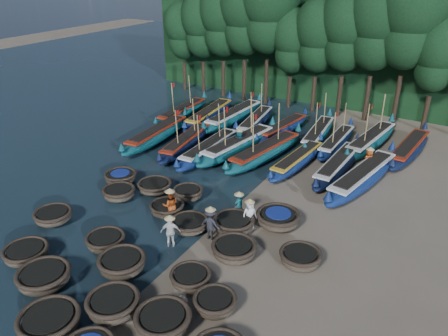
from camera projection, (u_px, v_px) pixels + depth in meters
The scene contains 57 objects.
ground at pixel (215, 225), 22.43m from camera, with size 120.00×120.00×0.00m, color #7C6E5B.
foliage_wall at pixel (355, 50), 38.41m from camera, with size 40.00×3.00×10.00m, color black.
coracle_2 at pixel (49, 321), 15.96m from camera, with size 2.37×2.37×0.75m.
coracle_5 at pixel (26, 253), 19.74m from camera, with size 2.40×2.40×0.66m.
coracle_6 at pixel (44, 277), 18.17m from camera, with size 2.25×2.25×0.76m.
coracle_7 at pixel (113, 304), 16.72m from camera, with size 2.36×2.36×0.79m.
coracle_8 at pixel (163, 321), 15.93m from camera, with size 2.46×2.46×0.83m.
coracle_10 at pixel (53, 216), 22.56m from camera, with size 2.29×2.29×0.66m.
coracle_11 at pixel (106, 241), 20.54m from camera, with size 2.20×2.20×0.69m.
coracle_12 at pixel (122, 263), 18.95m from camera, with size 2.39×2.39×0.79m.
coracle_13 at pixel (191, 278), 18.22m from camera, with size 1.96×1.96×0.64m.
coracle_14 at pixel (215, 303), 16.87m from camera, with size 1.93×1.93×0.69m.
coracle_15 at pixel (119, 193), 24.68m from camera, with size 2.00×2.00×0.71m.
coracle_16 at pixel (167, 208), 23.20m from camera, with size 2.21×2.21×0.67m.
coracle_17 at pixel (190, 224), 21.88m from camera, with size 2.38×2.38×0.64m.
coracle_18 at pixel (234, 250), 19.85m from camera, with size 2.54×2.54×0.76m.
coracle_19 at pixel (300, 258), 19.36m from camera, with size 1.91×1.91×0.73m.
coracle_20 at pixel (121, 177), 26.49m from camera, with size 2.21×2.21×0.67m.
coracle_21 at pixel (155, 186), 25.42m from camera, with size 2.27×2.27×0.67m.
coracle_22 at pixel (188, 193), 24.69m from camera, with size 1.80×1.80×0.68m.
coracle_23 at pixel (234, 223), 21.83m from camera, with size 2.19×2.19×0.74m.
coracle_24 at pixel (278, 218), 22.17m from camera, with size 2.58×2.58×0.80m.
long_boat_1 at pixel (157, 134), 32.32m from camera, with size 2.17×8.65×1.53m.
long_boat_2 at pixel (186, 142), 31.05m from camera, with size 2.56×7.94×3.41m.
long_boat_3 at pixel (209, 148), 29.99m from camera, with size 1.58×8.15×3.46m.
long_boat_4 at pixel (238, 145), 30.41m from camera, with size 2.83×8.98×3.85m.
long_boat_5 at pixel (265, 152), 29.42m from camera, with size 2.93×8.64×3.72m.
long_boat_6 at pixel (297, 160), 28.40m from camera, with size 1.89×7.48×1.32m.
long_boat_7 at pixel (338, 165), 27.62m from camera, with size 1.65×8.18×1.44m.
long_boat_8 at pixel (363, 177), 26.01m from camera, with size 3.11×9.03×1.61m.
long_boat_9 at pixel (182, 112), 37.01m from camera, with size 1.92×8.06×3.43m.
long_boat_10 at pixel (209, 115), 36.25m from camera, with size 2.38×8.68×1.53m.
long_boat_11 at pixel (234, 116), 35.90m from camera, with size 2.01×9.06×1.60m.
long_boat_12 at pixel (255, 121), 34.94m from camera, with size 2.48×7.84×3.36m.
long_boat_13 at pixel (283, 128), 33.62m from camera, with size 2.24×7.49×1.33m.
long_boat_14 at pixel (318, 134), 32.54m from camera, with size 2.17×7.93×3.38m.
long_boat_15 at pixel (336, 142), 31.21m from camera, with size 1.29×7.38×3.14m.
long_boat_16 at pixel (371, 140), 31.18m from camera, with size 2.64×8.76×3.75m.
long_boat_17 at pixel (409, 149), 29.91m from camera, with size 2.23×8.24×1.46m.
fisherman_0 at pixel (249, 213), 21.92m from camera, with size 0.85×0.90×1.75m.
fisherman_1 at pixel (239, 204), 22.62m from camera, with size 0.52×0.64×1.72m.
fisherman_2 at pixel (171, 204), 22.54m from camera, with size 1.07×1.05×1.94m.
fisherman_3 at pixel (211, 223), 21.00m from camera, with size 1.12×0.66×1.91m.
fisherman_4 at pixel (171, 230), 20.46m from camera, with size 1.01×0.82×1.81m.
fisherman_5 at pixel (239, 141), 30.36m from camera, with size 1.62×0.70×1.89m.
fisherman_6 at pixel (369, 160), 27.52m from camera, with size 0.82×0.96×1.86m.
tree_0 at pixel (183, 30), 42.62m from camera, with size 3.68×3.68×8.68m.
tree_1 at pixel (202, 24), 41.27m from camera, with size 4.09×4.09×9.65m.
tree_2 at pixel (223, 18), 39.92m from camera, with size 4.51×4.51×10.63m.
tree_3 at pixel (246, 12), 38.56m from camera, with size 4.92×4.92×11.60m.
tree_4 at pixel (269, 5), 37.21m from camera, with size 5.34×5.34×12.58m.
tree_5 at pixel (292, 40), 37.34m from camera, with size 3.68×3.68×8.68m.
tree_6 at pixel (319, 34), 35.99m from camera, with size 4.09×4.09×9.65m.
tree_7 at pixel (347, 28), 34.64m from camera, with size 4.51×4.51×10.63m.
tree_8 at pixel (378, 21), 33.29m from camera, with size 4.92×4.92×11.60m.
tree_9 at pixel (412, 13), 31.94m from camera, with size 5.34×5.34×12.58m.
tree_10 at pixel (438, 54), 32.06m from camera, with size 3.68×3.68×8.68m.
Camera 1 is at (10.04, -15.98, 12.48)m, focal length 35.00 mm.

